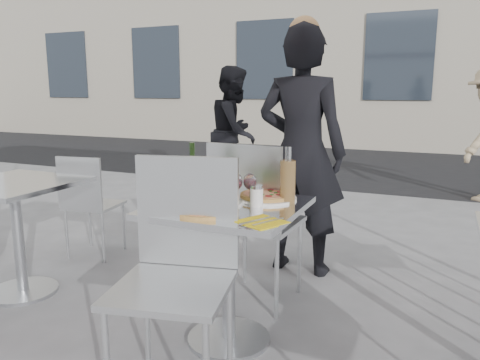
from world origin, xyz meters
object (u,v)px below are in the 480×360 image
at_px(chair_near, 179,257).
at_px(wine_bottle, 193,176).
at_px(napkin_left, 164,206).
at_px(woman_diner, 301,152).
at_px(carafe, 288,180).
at_px(napkin_right, 262,222).
at_px(side_table_left, 16,214).
at_px(pedestrian_a, 235,132).
at_px(side_chair_lfar, 88,198).
at_px(pizza_near, 205,210).
at_px(wineglass_red_a, 236,183).
at_px(salad_plate, 221,197).
at_px(wineglass_white_a, 215,183).
at_px(sugar_shaker, 257,196).
at_px(wineglass_white_b, 226,178).
at_px(chair_far, 252,212).
at_px(wineglass_red_b, 250,183).
at_px(pizza_far, 266,196).

relative_size(chair_near, wine_bottle, 3.50).
xyz_separation_m(wine_bottle, napkin_left, (-0.02, -0.26, -0.11)).
bearing_deg(woman_diner, chair_near, 88.26).
height_order(carafe, napkin_right, carafe).
xyz_separation_m(side_table_left, pedestrian_a, (0.09, 3.21, 0.26)).
height_order(side_chair_lfar, pizza_near, side_chair_lfar).
bearing_deg(wineglass_red_a, pedestrian_a, 114.27).
distance_m(side_chair_lfar, salad_plate, 1.69).
distance_m(side_table_left, wineglass_white_a, 1.47).
bearing_deg(pedestrian_a, side_chair_lfar, 172.77).
relative_size(pedestrian_a, sugar_shaker, 15.00).
height_order(carafe, wineglass_white_b, carafe).
bearing_deg(wineglass_white_b, wineglass_white_a, -85.19).
height_order(salad_plate, napkin_left, salad_plate).
relative_size(chair_far, wineglass_red_a, 6.48).
xyz_separation_m(side_chair_lfar, napkin_right, (1.81, -0.94, 0.26)).
bearing_deg(napkin_left, pedestrian_a, 78.62).
distance_m(wineglass_white_a, wineglass_red_b, 0.17).
relative_size(wine_bottle, wineglass_red_a, 1.87).
bearing_deg(woman_diner, chair_far, 83.83).
xyz_separation_m(sugar_shaker, wineglass_white_b, (-0.22, 0.11, 0.06)).
distance_m(pizza_near, wine_bottle, 0.36).
bearing_deg(carafe, wineglass_red_a, -151.39).
height_order(carafe, wineglass_white_a, carafe).
bearing_deg(wineglass_white_a, carafe, 27.54).
relative_size(side_chair_lfar, sugar_shaker, 7.71).
distance_m(side_chair_lfar, napkin_left, 1.57).
distance_m(woman_diner, salad_plate, 1.14).
bearing_deg(napkin_left, wineglass_white_a, 8.20).
xyz_separation_m(chair_near, salad_plate, (-0.01, 0.43, 0.17)).
bearing_deg(pizza_near, woman_diner, 86.33).
xyz_separation_m(wineglass_white_b, napkin_left, (-0.19, -0.31, -0.11)).
relative_size(pedestrian_a, wineglass_white_b, 10.19).
bearing_deg(carafe, pedestrian_a, 118.63).
relative_size(wine_bottle, sugar_shaker, 2.76).
relative_size(pedestrian_a, wineglass_red_b, 10.19).
height_order(pedestrian_a, wineglass_red_b, pedestrian_a).
distance_m(side_table_left, chair_near, 1.53).
distance_m(side_table_left, napkin_left, 1.26).
bearing_deg(carafe, side_table_left, -174.81).
height_order(chair_far, napkin_right, chair_far).
height_order(pizza_far, wineglass_red_a, wineglass_red_a).
height_order(side_chair_lfar, pedestrian_a, pedestrian_a).
relative_size(chair_far, salad_plate, 4.64).
relative_size(wine_bottle, napkin_right, 1.22).
distance_m(side_table_left, pizza_near, 1.49).
xyz_separation_m(wine_bottle, wineglass_white_a, (0.19, -0.10, -0.00)).
bearing_deg(pizza_far, side_table_left, -173.38).
xyz_separation_m(carafe, napkin_right, (0.01, -0.39, -0.11)).
distance_m(pizza_far, wineglass_white_b, 0.24).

